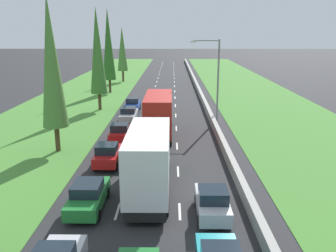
{
  "coord_description": "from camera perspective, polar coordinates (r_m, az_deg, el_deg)",
  "views": [
    {
      "loc": [
        1.3,
        -3.5,
        9.83
      ],
      "look_at": [
        0.89,
        32.58,
        0.37
      ],
      "focal_mm": 38.76,
      "sensor_mm": 36.0,
      "label": 1
    }
  ],
  "objects": [
    {
      "name": "red_box_truck_centre_lane",
      "position": [
        34.45,
        -1.43,
        1.87
      ],
      "size": [
        2.46,
        9.4,
        4.18
      ],
      "color": "black",
      "rests_on": "ground"
    },
    {
      "name": "blue_hatchback_left_lane",
      "position": [
        46.22,
        -5.54,
        3.4
      ],
      "size": [
        1.74,
        3.9,
        1.72
      ],
      "color": "#1E47B7",
      "rests_on": "ground"
    },
    {
      "name": "poplar_tree_fourth",
      "position": [
        59.95,
        -9.37,
        12.51
      ],
      "size": [
        2.13,
        2.13,
        13.38
      ],
      "color": "#4C3823",
      "rests_on": "ground"
    },
    {
      "name": "poplar_tree_second",
      "position": [
        30.64,
        -17.88,
        9.49
      ],
      "size": [
        2.12,
        2.12,
        12.74
      ],
      "color": "#4C3823",
      "rests_on": "ground"
    },
    {
      "name": "lane_markings",
      "position": [
        64.27,
        -0.52,
        5.9
      ],
      "size": [
        3.64,
        116.0,
        0.01
      ],
      "color": "white",
      "rests_on": "ground"
    },
    {
      "name": "green_sedan_left_lane",
      "position": [
        21.36,
        -12.43,
        -10.63
      ],
      "size": [
        1.82,
        4.5,
        1.64
      ],
      "color": "#237A33",
      "rests_on": "ground"
    },
    {
      "name": "poplar_tree_fifth",
      "position": [
        73.33,
        -7.21,
        11.9
      ],
      "size": [
        2.07,
        2.07,
        10.72
      ],
      "color": "#4C3823",
      "rests_on": "ground"
    },
    {
      "name": "orange_sedan_centre_lane",
      "position": [
        44.02,
        -0.94,
        2.87
      ],
      "size": [
        1.82,
        4.5,
        1.64
      ],
      "color": "orange",
      "rests_on": "ground"
    },
    {
      "name": "poplar_tree_third",
      "position": [
        46.6,
        -11.05,
        11.5
      ],
      "size": [
        2.12,
        2.12,
        12.8
      ],
      "color": "#4C3823",
      "rests_on": "ground"
    },
    {
      "name": "grass_verge_right",
      "position": [
        65.57,
        12.19,
        5.75
      ],
      "size": [
        14.0,
        140.0,
        0.04
      ],
      "primitive_type": "cube",
      "color": "#478433",
      "rests_on": "ground"
    },
    {
      "name": "grass_verge_left",
      "position": [
        65.75,
        -11.67,
        5.81
      ],
      "size": [
        14.0,
        140.0,
        0.04
      ],
      "primitive_type": "cube",
      "color": "#478433",
      "rests_on": "ground"
    },
    {
      "name": "silver_hatchback_right_lane",
      "position": [
        20.22,
        6.98,
        -11.82
      ],
      "size": [
        1.74,
        3.9,
        1.72
      ],
      "color": "silver",
      "rests_on": "ground"
    },
    {
      "name": "street_light_mast",
      "position": [
        40.56,
        7.41,
        8.06
      ],
      "size": [
        3.2,
        0.28,
        9.0
      ],
      "color": "gray",
      "rests_on": "ground"
    },
    {
      "name": "red_hatchback_left_lane_fourth",
      "position": [
        33.48,
        -7.51,
        -1.01
      ],
      "size": [
        1.74,
        3.9,
        1.72
      ],
      "color": "red",
      "rests_on": "ground"
    },
    {
      "name": "white_box_truck_centre_lane",
      "position": [
        22.56,
        -2.93,
        -5.14
      ],
      "size": [
        2.46,
        9.4,
        4.18
      ],
      "color": "black",
      "rests_on": "ground"
    },
    {
      "name": "median_barrier",
      "position": [
        64.34,
        4.59,
        6.24
      ],
      "size": [
        0.44,
        120.0,
        0.85
      ],
      "primitive_type": "cube",
      "color": "#9E9B93",
      "rests_on": "ground"
    },
    {
      "name": "ground_plane",
      "position": [
        64.27,
        -0.52,
        5.89
      ],
      "size": [
        300.0,
        300.0,
        0.0
      ],
      "primitive_type": "plane",
      "color": "#28282B",
      "rests_on": "ground"
    },
    {
      "name": "silver_sedan_left_lane",
      "position": [
        40.82,
        -6.2,
        1.84
      ],
      "size": [
        1.82,
        4.5,
        1.64
      ],
      "color": "silver",
      "rests_on": "ground"
    },
    {
      "name": "red_hatchback_left_lane",
      "position": [
        27.72,
        -9.47,
        -4.44
      ],
      "size": [
        1.74,
        3.9,
        1.72
      ],
      "color": "red",
      "rests_on": "ground"
    }
  ]
}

